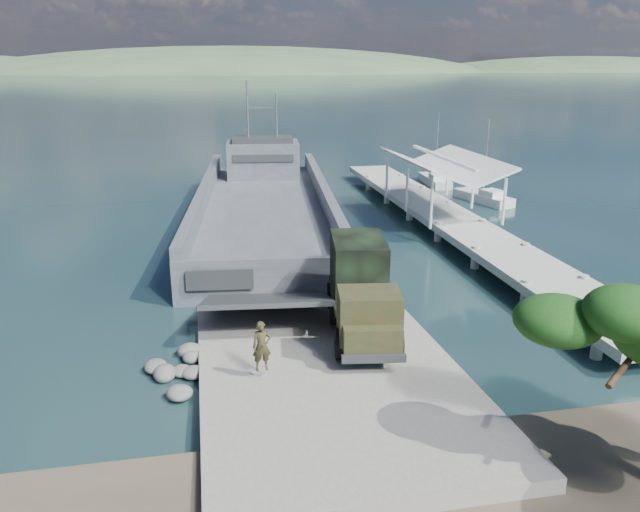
{
  "coord_description": "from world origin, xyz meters",
  "views": [
    {
      "loc": [
        -4.58,
        -23.01,
        12.04
      ],
      "look_at": [
        1.13,
        6.0,
        2.65
      ],
      "focal_mm": 35.0,
      "sensor_mm": 36.0,
      "label": 1
    }
  ],
  "objects_px": {
    "pier": "(446,208)",
    "sailboat_near": "(484,198)",
    "landing_craft": "(265,215)",
    "soldier": "(262,356)",
    "sailboat_far": "(435,181)",
    "military_truck": "(361,289)"
  },
  "relations": [
    {
      "from": "military_truck",
      "to": "soldier",
      "type": "bearing_deg",
      "value": -133.29
    },
    {
      "from": "military_truck",
      "to": "sailboat_far",
      "type": "relative_size",
      "value": 1.15
    },
    {
      "from": "landing_craft",
      "to": "sailboat_far",
      "type": "xyz_separation_m",
      "value": [
        18.47,
        12.81,
        -0.52
      ]
    },
    {
      "from": "sailboat_near",
      "to": "sailboat_far",
      "type": "height_order",
      "value": "sailboat_near"
    },
    {
      "from": "soldier",
      "to": "sailboat_far",
      "type": "xyz_separation_m",
      "value": [
        21.23,
        37.01,
        -1.08
      ]
    },
    {
      "from": "landing_craft",
      "to": "sailboat_near",
      "type": "xyz_separation_m",
      "value": [
        19.73,
        4.41,
        -0.51
      ]
    },
    {
      "from": "landing_craft",
      "to": "military_truck",
      "type": "xyz_separation_m",
      "value": [
        2.05,
        -20.39,
        1.47
      ]
    },
    {
      "from": "soldier",
      "to": "sailboat_far",
      "type": "distance_m",
      "value": 42.68
    },
    {
      "from": "landing_craft",
      "to": "sailboat_near",
      "type": "distance_m",
      "value": 20.22
    },
    {
      "from": "sailboat_near",
      "to": "landing_craft",
      "type": "bearing_deg",
      "value": 175.98
    },
    {
      "from": "landing_craft",
      "to": "pier",
      "type": "bearing_deg",
      "value": -9.02
    },
    {
      "from": "soldier",
      "to": "sailboat_far",
      "type": "relative_size",
      "value": 0.26
    },
    {
      "from": "soldier",
      "to": "sailboat_far",
      "type": "bearing_deg",
      "value": 55.8
    },
    {
      "from": "military_truck",
      "to": "sailboat_far",
      "type": "distance_m",
      "value": 37.1
    },
    {
      "from": "pier",
      "to": "landing_craft",
      "type": "relative_size",
      "value": 1.16
    },
    {
      "from": "military_truck",
      "to": "sailboat_near",
      "type": "relative_size",
      "value": 1.13
    },
    {
      "from": "landing_craft",
      "to": "military_truck",
      "type": "height_order",
      "value": "landing_craft"
    },
    {
      "from": "landing_craft",
      "to": "sailboat_far",
      "type": "distance_m",
      "value": 22.49
    },
    {
      "from": "landing_craft",
      "to": "military_truck",
      "type": "bearing_deg",
      "value": -78.28
    },
    {
      "from": "landing_craft",
      "to": "sailboat_near",
      "type": "bearing_deg",
      "value": 18.59
    },
    {
      "from": "pier",
      "to": "landing_craft",
      "type": "distance_m",
      "value": 13.36
    },
    {
      "from": "pier",
      "to": "sailboat_near",
      "type": "relative_size",
      "value": 5.95
    }
  ]
}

